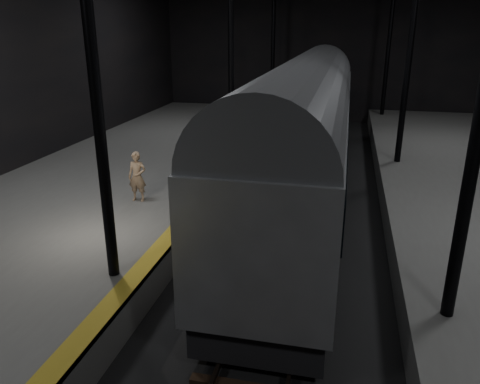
% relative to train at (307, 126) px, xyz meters
% --- Properties ---
extents(ground, '(44.00, 44.00, 0.00)m').
position_rel_train_xyz_m(ground, '(0.00, -4.55, -3.11)').
color(ground, black).
rests_on(ground, ground).
extents(platform_left, '(9.00, 43.80, 1.00)m').
position_rel_train_xyz_m(platform_left, '(-7.50, -4.55, -2.61)').
color(platform_left, '#565653').
rests_on(platform_left, ground).
extents(tactile_strip, '(0.50, 43.80, 0.01)m').
position_rel_train_xyz_m(tactile_strip, '(-3.25, -4.55, -2.11)').
color(tactile_strip, olive).
rests_on(tactile_strip, platform_left).
extents(track, '(2.40, 43.00, 0.24)m').
position_rel_train_xyz_m(track, '(0.00, -4.55, -3.04)').
color(track, '#3F3328').
rests_on(track, ground).
extents(train, '(3.12, 20.87, 5.58)m').
position_rel_train_xyz_m(train, '(0.00, 0.00, 0.00)').
color(train, '#989B9F').
rests_on(train, ground).
extents(woman, '(0.65, 0.44, 1.72)m').
position_rel_train_xyz_m(woman, '(-5.34, -3.70, -1.25)').
color(woman, tan).
rests_on(woman, platform_left).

